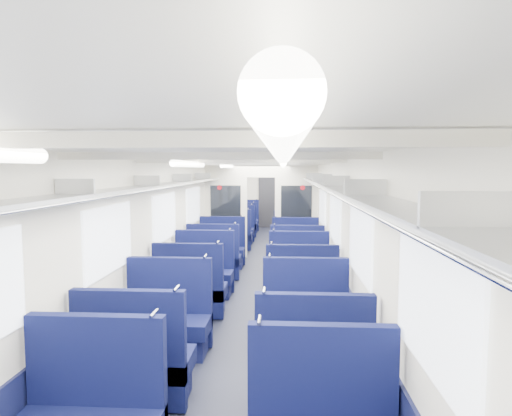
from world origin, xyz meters
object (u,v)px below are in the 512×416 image
seat_11 (306,324)px  seat_15 (299,277)px  seat_8 (135,366)px  seat_23 (292,232)px  seat_24 (240,226)px  seat_9 (313,372)px  end_door (269,201)px  seat_10 (167,323)px  seat_27 (291,223)px  seat_12 (190,293)px  seat_16 (214,261)px  seat_13 (302,295)px  seat_20 (232,237)px  seat_14 (204,275)px  seat_25 (292,227)px  seat_22 (237,231)px  bulkhead (261,208)px  seat_18 (222,251)px  seat_17 (297,263)px  seat_26 (244,222)px  seat_21 (293,238)px  seat_19 (295,253)px

seat_11 → seat_15: same height
seat_8 → seat_15: (1.66, 3.55, 0.00)m
seat_23 → seat_24: bearing=145.7°
seat_9 → seat_24: same height
end_door → seat_10: 11.57m
end_door → seat_27: (0.83, -1.45, -0.64)m
seat_12 → seat_16: size_ratio=1.00×
seat_8 → seat_11: size_ratio=1.00×
seat_15 → seat_11: bearing=-90.0°
seat_13 → seat_27: same height
end_door → seat_15: end_door is taller
seat_12 → seat_20: (0.00, 5.45, 0.00)m
seat_14 → seat_25: size_ratio=1.00×
seat_22 → bulkhead: bearing=-68.6°
seat_13 → seat_22: bearing=104.1°
seat_14 → seat_18: 2.26m
seat_9 → seat_24: (-1.66, 10.24, 0.00)m
seat_13 → seat_17: (0.00, 2.20, 0.00)m
seat_9 → seat_26: 11.56m
seat_8 → seat_22: bearing=90.0°
seat_8 → seat_25: 10.18m
seat_21 → end_door: bearing=99.6°
seat_19 → seat_21: same height
seat_13 → seat_26: (-1.66, 8.96, 0.00)m
seat_17 → seat_18: size_ratio=1.00×
seat_8 → seat_15: 3.92m
seat_8 → seat_19: size_ratio=1.00×
seat_11 → seat_16: (-1.66, 3.50, 0.00)m
seat_19 → seat_14: bearing=-127.4°
seat_16 → seat_19: bearing=31.3°
seat_24 → seat_26: size_ratio=1.00×
seat_16 → seat_18: same height
end_door → seat_24: end_door is taller
seat_22 → seat_23: size_ratio=1.00×
end_door → seat_17: size_ratio=1.72×
end_door → seat_26: bearing=-123.4°
bulkhead → seat_13: 4.67m
seat_18 → seat_20: same height
seat_22 → seat_27: (1.66, 2.14, 0.00)m
seat_15 → seat_18: 2.82m
end_door → seat_25: size_ratio=1.72×
seat_16 → seat_25: same height
seat_19 → seat_24: 4.76m
end_door → seat_17: (0.83, -8.02, -0.64)m
seat_9 → seat_16: (-1.66, 4.76, 0.00)m
seat_23 → seat_26: size_ratio=1.00×
seat_27 → bulkhead: bearing=-101.0°
seat_13 → seat_26: 9.11m
seat_9 → seat_23: size_ratio=1.00×
seat_12 → seat_26: (0.00, 8.94, 0.00)m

